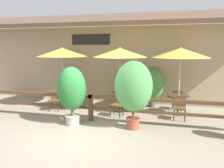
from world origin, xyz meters
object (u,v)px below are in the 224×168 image
Objects in this scene: chair_near_wallside at (70,93)px; dining_table_near at (64,93)px; chair_middle_streetside at (117,104)px; patio_umbrella_middle at (120,53)px; potted_plant_broad_leaf at (152,84)px; patio_umbrella_near at (62,52)px; chair_middle_wallside at (122,96)px; chair_far_wallside at (178,99)px; dining_table_middle at (120,97)px; chair_far_streetside at (180,106)px; chair_near_streetside at (55,99)px; dining_table_far at (178,99)px; potted_plant_tall_tropical at (133,88)px; potted_plant_corner_fern at (72,91)px; patio_umbrella_far at (181,53)px.

dining_table_near is at bearing 83.75° from chair_near_wallside.
chair_near_wallside is 1.00× the size of chair_middle_streetside.
patio_umbrella_middle is 1.48× the size of potted_plant_broad_leaf.
patio_umbrella_near is 3.04× the size of chair_middle_wallside.
potted_plant_broad_leaf is at bearing -6.33° from chair_far_wallside.
chair_far_streetside is (2.35, -0.50, -0.12)m from dining_table_middle.
patio_umbrella_near is at bearing 83.75° from chair_near_wallside.
chair_far_wallside is at bearing -0.46° from chair_near_streetside.
dining_table_near and dining_table_far have the same top height.
potted_plant_tall_tropical reaches higher than potted_plant_corner_fern.
patio_umbrella_far is (4.95, -0.69, 1.92)m from chair_near_wallside.
potted_plant_tall_tropical is 2.08m from potted_plant_corner_fern.
chair_near_streetside and chair_middle_streetside have the same top height.
chair_far_streetside is (4.97, -1.32, 0.00)m from chair_near_wallside.
chair_far_streetside is (5.04, -0.02, 0.00)m from chair_near_streetside.
chair_near_wallside is 4.96m from chair_far_wallside.
chair_middle_wallside and chair_far_streetside have the same top height.
potted_plant_corner_fern is at bearing -149.93° from patio_umbrella_far.
chair_near_streetside is 1.00× the size of chair_far_streetside.
patio_umbrella_middle is 2.95m from dining_table_far.
potted_plant_broad_leaf reaches higher than chair_far_streetside.
patio_umbrella_near is at bearing 68.30° from chair_near_streetside.
patio_umbrella_far is (2.33, 0.14, 1.81)m from dining_table_middle.
chair_middle_wallside is 2.62m from chair_far_streetside.
dining_table_middle is 0.48× the size of potted_plant_broad_leaf.
patio_umbrella_near reaches higher than dining_table_far.
chair_far_wallside is 1.25m from potted_plant_broad_leaf.
chair_near_wallside is 5.35m from patio_umbrella_far.
patio_umbrella_middle is 1.19× the size of potted_plant_tall_tropical.
chair_middle_wallside is (-0.01, 0.63, -0.12)m from dining_table_middle.
chair_middle_wallside is at bearing 10.10° from dining_table_near.
potted_plant_tall_tropical is 1.24× the size of potted_plant_broad_leaf.
potted_plant_corner_fern is (-3.58, -2.07, -1.23)m from patio_umbrella_far.
dining_table_far is at bearing 3.33° from dining_table_middle.
chair_middle_streetside is (0.05, -0.63, -1.92)m from patio_umbrella_middle.
patio_umbrella_near reaches higher than chair_middle_streetside.
chair_near_wallside is at bearing 172.11° from patio_umbrella_far.
dining_table_far is 0.99× the size of chair_far_streetside.
patio_umbrella_far is 4.31m from potted_plant_corner_fern.
dining_table_near is 0.32× the size of patio_umbrella_far.
chair_middle_wallside and chair_far_wallside have the same top height.
potted_plant_tall_tropical is at bearing 135.09° from chair_near_wallside.
chair_far_wallside is (4.94, 0.60, -0.12)m from dining_table_near.
dining_table_middle is at bearing -176.67° from patio_umbrella_far.
chair_near_streetside is at bearing -173.03° from dining_table_far.
chair_far_wallside is (2.29, 1.40, 0.00)m from chair_middle_streetside.
potted_plant_tall_tropical is 1.11× the size of potted_plant_corner_fern.
potted_plant_corner_fern is at bearing 46.56° from chair_far_wallside.
potted_plant_broad_leaf is at bearing 138.94° from patio_umbrella_far.
dining_table_middle and dining_table_far have the same top height.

